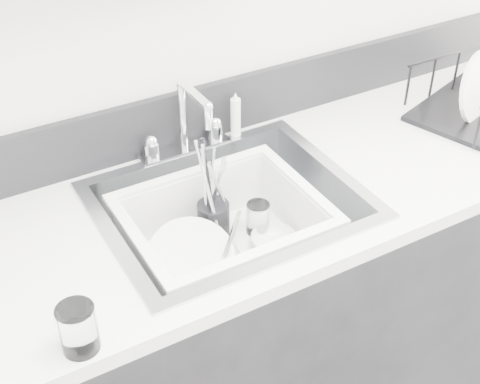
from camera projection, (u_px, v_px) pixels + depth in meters
counter_run at (231, 328)px, 1.92m from camera, size 3.20×0.62×0.92m
backsplash at (176, 120)px, 1.81m from camera, size 3.20×0.02×0.16m
sink at (230, 229)px, 1.70m from camera, size 0.64×0.52×0.20m
faucet at (185, 135)px, 1.78m from camera, size 0.26×0.18×0.23m
side_sprayer at (236, 115)px, 1.85m from camera, size 0.03×0.03×0.14m
wash_tub at (224, 236)px, 1.66m from camera, size 0.48×0.39×0.18m
plate_stack at (195, 263)px, 1.65m from camera, size 0.26×0.25×0.10m
utensil_cup at (213, 218)px, 1.74m from camera, size 0.08×0.08×0.28m
ladle at (215, 240)px, 1.71m from camera, size 0.25×0.23×0.07m
tumbler_in_tub at (258, 218)px, 1.77m from camera, size 0.07×0.07×0.09m
tumbler_counter at (78, 329)px, 1.25m from camera, size 0.10×0.10×0.10m
bowl_small at (273, 242)px, 1.73m from camera, size 0.13×0.13×0.04m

